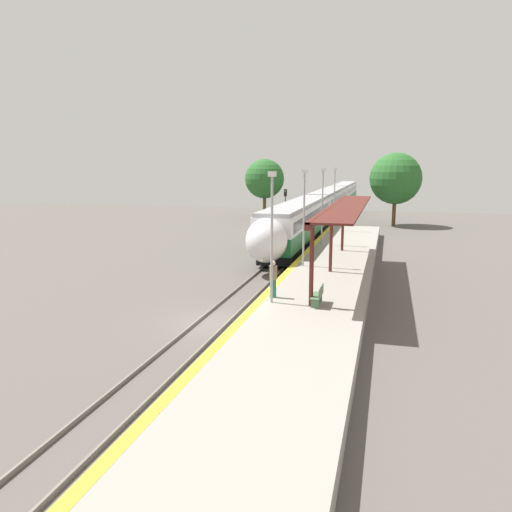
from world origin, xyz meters
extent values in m
plane|color=#56514C|center=(0.00, 0.00, 0.00)|extent=(120.00, 120.00, 0.00)
cube|color=slate|center=(-0.72, 0.00, 0.07)|extent=(0.08, 90.00, 0.15)
cube|color=slate|center=(0.72, 0.00, 0.07)|extent=(0.08, 90.00, 0.15)
cube|color=black|center=(0.00, 22.47, 0.63)|extent=(2.50, 20.14, 0.81)
cube|color=#196633|center=(0.00, 22.47, 1.50)|extent=(2.85, 21.89, 0.94)
cube|color=#196633|center=(0.00, 22.47, 2.13)|extent=(2.86, 21.89, 0.32)
cube|color=silver|center=(0.00, 22.47, 3.00)|extent=(2.85, 21.89, 1.42)
cube|color=black|center=(0.00, 22.47, 2.93)|extent=(2.87, 20.14, 0.78)
cube|color=#9E9EA3|center=(0.00, 22.47, 3.86)|extent=(2.56, 21.89, 0.30)
cylinder|color=black|center=(-0.72, 14.59, 0.43)|extent=(0.12, 0.85, 0.85)
cylinder|color=black|center=(0.72, 14.59, 0.43)|extent=(0.12, 0.85, 0.85)
cylinder|color=black|center=(-0.72, 16.79, 0.43)|extent=(0.12, 0.85, 0.85)
cylinder|color=black|center=(0.72, 16.79, 0.43)|extent=(0.12, 0.85, 0.85)
cylinder|color=black|center=(-0.72, 28.16, 0.43)|extent=(0.12, 0.85, 0.85)
cylinder|color=black|center=(0.72, 28.16, 0.43)|extent=(0.12, 0.85, 0.85)
cylinder|color=black|center=(-0.72, 30.36, 0.43)|extent=(0.12, 0.85, 0.85)
cylinder|color=black|center=(0.72, 30.36, 0.43)|extent=(0.12, 0.85, 0.85)
ellipsoid|color=silver|center=(0.00, 10.41, 2.37)|extent=(2.73, 3.35, 2.95)
ellipsoid|color=black|center=(0.00, 10.00, 2.85)|extent=(1.99, 1.95, 1.50)
sphere|color=#F9F4CC|center=(0.00, 9.16, 1.28)|extent=(0.24, 0.24, 0.24)
cube|color=black|center=(0.00, 45.17, 0.63)|extent=(2.50, 20.14, 0.81)
cube|color=#196633|center=(0.00, 45.17, 1.50)|extent=(2.85, 21.89, 0.94)
cube|color=#196633|center=(0.00, 45.17, 2.13)|extent=(2.86, 21.89, 0.32)
cube|color=silver|center=(0.00, 45.17, 3.00)|extent=(2.85, 21.89, 1.42)
cube|color=black|center=(0.00, 45.17, 2.93)|extent=(2.87, 20.14, 0.78)
cube|color=#9E9EA3|center=(0.00, 45.17, 3.86)|extent=(2.56, 21.89, 0.30)
cylinder|color=black|center=(-0.72, 37.28, 0.43)|extent=(0.12, 0.85, 0.85)
cylinder|color=black|center=(0.72, 37.28, 0.43)|extent=(0.12, 0.85, 0.85)
cylinder|color=black|center=(-0.72, 39.48, 0.43)|extent=(0.12, 0.85, 0.85)
cylinder|color=black|center=(0.72, 39.48, 0.43)|extent=(0.12, 0.85, 0.85)
cylinder|color=black|center=(-0.72, 50.85, 0.43)|extent=(0.12, 0.85, 0.85)
cylinder|color=black|center=(0.72, 50.85, 0.43)|extent=(0.12, 0.85, 0.85)
cylinder|color=black|center=(-0.72, 53.05, 0.43)|extent=(0.12, 0.85, 0.85)
cylinder|color=black|center=(0.72, 53.05, 0.43)|extent=(0.12, 0.85, 0.85)
cube|color=black|center=(0.00, 67.86, 0.63)|extent=(2.50, 20.14, 0.81)
cube|color=#196633|center=(0.00, 67.86, 1.50)|extent=(2.85, 21.89, 0.94)
cube|color=#196633|center=(0.00, 67.86, 2.13)|extent=(2.86, 21.89, 0.32)
cube|color=silver|center=(0.00, 67.86, 3.00)|extent=(2.85, 21.89, 1.42)
cube|color=black|center=(0.00, 67.86, 2.93)|extent=(2.87, 20.14, 0.78)
cube|color=#9E9EA3|center=(0.00, 67.86, 3.86)|extent=(2.56, 21.89, 0.30)
cylinder|color=black|center=(-0.72, 59.97, 0.43)|extent=(0.12, 0.85, 0.85)
cylinder|color=black|center=(0.72, 59.97, 0.43)|extent=(0.12, 0.85, 0.85)
cylinder|color=black|center=(-0.72, 62.17, 0.43)|extent=(0.12, 0.85, 0.85)
cylinder|color=black|center=(0.72, 62.17, 0.43)|extent=(0.12, 0.85, 0.85)
cylinder|color=black|center=(-0.72, 73.54, 0.43)|extent=(0.12, 0.85, 0.85)
cylinder|color=black|center=(0.72, 73.54, 0.43)|extent=(0.12, 0.85, 0.85)
cylinder|color=black|center=(-0.72, 75.74, 0.43)|extent=(0.12, 0.85, 0.85)
cylinder|color=black|center=(0.72, 75.74, 0.43)|extent=(0.12, 0.85, 0.85)
cube|color=gray|center=(4.30, 0.00, 0.45)|extent=(5.14, 64.00, 0.89)
cube|color=yellow|center=(1.93, 0.00, 0.90)|extent=(0.40, 64.00, 0.01)
cube|color=#4C6B4C|center=(4.66, 0.58, 1.10)|extent=(0.36, 0.06, 0.42)
cube|color=#4C6B4C|center=(4.66, 1.67, 1.10)|extent=(0.36, 0.06, 0.42)
cube|color=#4C6B4C|center=(4.66, 1.13, 1.33)|extent=(0.44, 1.44, 0.03)
cube|color=#4C6B4C|center=(4.86, 1.13, 1.56)|extent=(0.04, 1.44, 0.44)
cube|color=#1E604C|center=(2.40, 1.92, 1.34)|extent=(0.28, 0.20, 0.88)
cube|color=#7F6647|center=(2.40, 1.92, 2.13)|extent=(0.36, 0.22, 0.70)
sphere|color=beige|center=(2.40, 1.92, 2.60)|extent=(0.24, 0.24, 0.24)
cylinder|color=#59595E|center=(-2.40, 28.22, 2.07)|extent=(0.14, 0.14, 4.13)
cube|color=black|center=(-2.40, 28.22, 4.48)|extent=(0.28, 0.20, 0.70)
sphere|color=#1ED833|center=(-2.40, 28.11, 4.65)|extent=(0.14, 0.14, 0.14)
sphere|color=#330A0A|center=(-2.40, 28.11, 4.31)|extent=(0.14, 0.14, 0.14)
cylinder|color=#9E9EA3|center=(2.54, 1.00, 3.82)|extent=(0.12, 0.12, 5.86)
cube|color=silver|center=(2.54, 1.00, 6.88)|extent=(0.36, 0.20, 0.24)
cylinder|color=#9E9EA3|center=(2.54, 9.90, 3.82)|extent=(0.12, 0.12, 5.86)
cube|color=silver|center=(2.54, 9.90, 6.88)|extent=(0.36, 0.20, 0.24)
cylinder|color=#9E9EA3|center=(2.54, 18.80, 3.82)|extent=(0.12, 0.12, 5.86)
cube|color=silver|center=(2.54, 18.80, 6.88)|extent=(0.36, 0.20, 0.24)
cylinder|color=#9E9EA3|center=(2.54, 27.71, 3.82)|extent=(0.12, 0.12, 5.86)
cube|color=silver|center=(2.54, 27.71, 6.88)|extent=(0.36, 0.20, 0.24)
cylinder|color=#511E19|center=(4.42, 0.88, 2.77)|extent=(0.20, 0.20, 3.75)
cylinder|color=#511E19|center=(4.42, 8.60, 2.77)|extent=(0.20, 0.20, 3.75)
cylinder|color=#511E19|center=(4.42, 16.32, 2.77)|extent=(0.20, 0.20, 3.75)
cube|color=#511E19|center=(4.42, 8.60, 4.75)|extent=(0.24, 18.44, 0.36)
cube|color=#511E19|center=(5.32, 8.60, 4.87)|extent=(2.00, 18.44, 0.10)
cylinder|color=brown|center=(-8.51, 44.09, 1.64)|extent=(0.44, 0.44, 3.29)
sphere|color=#286028|center=(-8.51, 44.09, 5.38)|extent=(5.23, 5.23, 5.23)
cylinder|color=brown|center=(8.32, 40.76, 1.60)|extent=(0.44, 0.44, 3.20)
sphere|color=#286028|center=(8.32, 40.76, 5.63)|extent=(6.07, 6.07, 6.07)
camera|label=1|loc=(7.68, -21.14, 7.32)|focal=35.00mm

